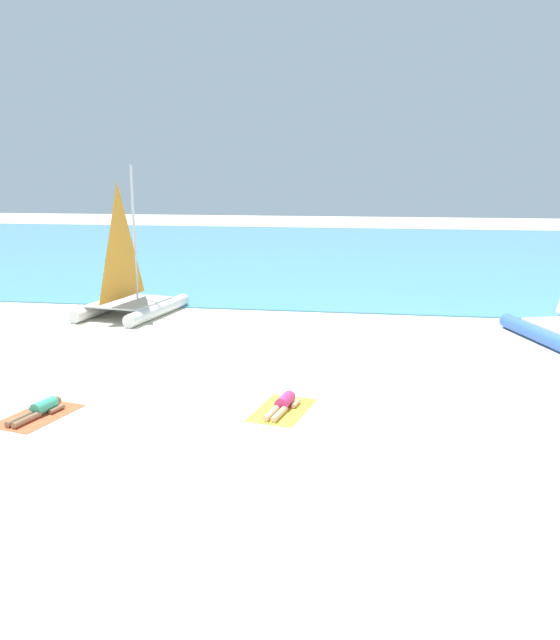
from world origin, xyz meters
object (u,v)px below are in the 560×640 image
object	(u,v)px
sunbather_left	(40,409)
sunbather_right	(283,404)
sailboat_white	(130,293)
towel_right	(282,410)
towel_left	(38,416)

from	to	relation	value
sunbather_left	sunbather_right	world-z (taller)	same
sailboat_white	sunbather_right	distance (m)	11.80
sunbather_left	towel_right	xyz separation A→B (m)	(5.32, 1.15, -0.13)
towel_left	towel_right	world-z (taller)	same
sailboat_white	sunbather_left	size ratio (longest dim) A/B	3.60
towel_right	sunbather_right	distance (m)	0.14
sunbather_left	sunbather_right	distance (m)	5.47
sunbather_left	sailboat_white	bearing A→B (deg)	114.08
sailboat_white	sunbather_right	size ratio (longest dim) A/B	3.58
sunbather_left	sunbather_right	size ratio (longest dim) A/B	1.00
sailboat_white	towel_right	distance (m)	11.85
towel_left	towel_right	xyz separation A→B (m)	(5.34, 1.22, 0.00)
towel_left	sunbather_left	xyz separation A→B (m)	(0.02, 0.07, 0.13)
sunbather_left	sunbather_right	xyz separation A→B (m)	(5.33, 1.22, 0.00)
towel_left	sunbather_right	size ratio (longest dim) A/B	1.22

